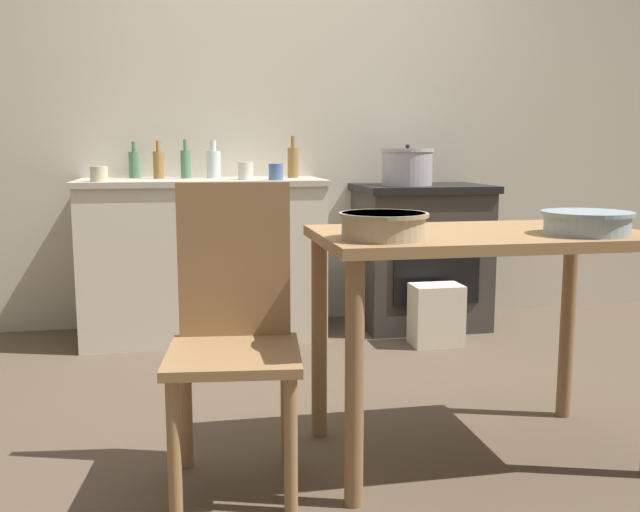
{
  "coord_description": "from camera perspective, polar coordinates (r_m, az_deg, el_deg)",
  "views": [
    {
      "loc": [
        -0.6,
        -2.69,
        1.05
      ],
      "look_at": [
        0.0,
        0.38,
        0.57
      ],
      "focal_mm": 40.0,
      "sensor_mm": 36.0,
      "label": 1
    }
  ],
  "objects": [
    {
      "name": "ground_plane",
      "position": [
        2.95,
        1.45,
        -12.12
      ],
      "size": [
        14.0,
        14.0,
        0.0
      ],
      "primitive_type": "plane",
      "color": "brown"
    },
    {
      "name": "wall_back",
      "position": [
        4.32,
        -3.16,
        11.68
      ],
      "size": [
        8.0,
        0.07,
        2.55
      ],
      "color": "beige",
      "rests_on": "ground_plane"
    },
    {
      "name": "counter_cabinet",
      "position": [
        4.0,
        -9.3,
        -0.17
      ],
      "size": [
        1.33,
        0.6,
        0.88
      ],
      "color": "beige",
      "rests_on": "ground_plane"
    },
    {
      "name": "stove",
      "position": [
        4.24,
        8.02,
        0.07
      ],
      "size": [
        0.75,
        0.6,
        0.83
      ],
      "color": "#38332D",
      "rests_on": "ground_plane"
    },
    {
      "name": "work_table",
      "position": [
        2.42,
        12.62,
        -1.04
      ],
      "size": [
        1.08,
        0.63,
        0.77
      ],
      "color": "#997047",
      "rests_on": "ground_plane"
    },
    {
      "name": "chair",
      "position": [
        2.25,
        -6.89,
        -5.71
      ],
      "size": [
        0.44,
        0.44,
        0.94
      ],
      "rotation": [
        0.0,
        0.0,
        -0.11
      ],
      "color": "#997047",
      "rests_on": "ground_plane"
    },
    {
      "name": "flour_sack",
      "position": [
        3.86,
        9.28,
        -4.67
      ],
      "size": [
        0.27,
        0.19,
        0.33
      ],
      "primitive_type": "cube",
      "color": "beige",
      "rests_on": "ground_plane"
    },
    {
      "name": "stock_pot",
      "position": [
        4.11,
        6.99,
        7.09
      ],
      "size": [
        0.3,
        0.3,
        0.23
      ],
      "color": "#A8A8AD",
      "rests_on": "stove"
    },
    {
      "name": "mixing_bowl_large",
      "position": [
        2.41,
        20.57,
        2.61
      ],
      "size": [
        0.28,
        0.28,
        0.07
      ],
      "color": "#93A8B2",
      "rests_on": "work_table"
    },
    {
      "name": "mixing_bowl_small",
      "position": [
        2.15,
        5.1,
        2.54
      ],
      "size": [
        0.27,
        0.27,
        0.08
      ],
      "color": "tan",
      "rests_on": "work_table"
    },
    {
      "name": "bottle_far_left",
      "position": [
        4.06,
        -12.79,
        7.19
      ],
      "size": [
        0.06,
        0.06,
        0.21
      ],
      "color": "olive",
      "rests_on": "counter_cabinet"
    },
    {
      "name": "bottle_left",
      "position": [
        4.07,
        -10.69,
        7.3
      ],
      "size": [
        0.06,
        0.06,
        0.22
      ],
      "color": "#517F5B",
      "rests_on": "counter_cabinet"
    },
    {
      "name": "bottle_mid_left",
      "position": [
        4.09,
        -8.51,
        7.33
      ],
      "size": [
        0.08,
        0.08,
        0.21
      ],
      "color": "silver",
      "rests_on": "counter_cabinet"
    },
    {
      "name": "bottle_center_left",
      "position": [
        4.08,
        -2.17,
        7.55
      ],
      "size": [
        0.06,
        0.06,
        0.23
      ],
      "color": "olive",
      "rests_on": "counter_cabinet"
    },
    {
      "name": "bottle_center",
      "position": [
        4.17,
        -14.61,
        7.13
      ],
      "size": [
        0.07,
        0.07,
        0.2
      ],
      "color": "#517F5B",
      "rests_on": "counter_cabinet"
    },
    {
      "name": "cup_center_right",
      "position": [
        3.85,
        -5.98,
        6.79
      ],
      "size": [
        0.08,
        0.08,
        0.09
      ],
      "primitive_type": "cylinder",
      "color": "silver",
      "rests_on": "counter_cabinet"
    },
    {
      "name": "cup_mid_right",
      "position": [
        3.79,
        -3.55,
        6.74
      ],
      "size": [
        0.08,
        0.08,
        0.09
      ],
      "primitive_type": "cylinder",
      "color": "#4C6B99",
      "rests_on": "counter_cabinet"
    },
    {
      "name": "cup_right",
      "position": [
        3.79,
        -17.26,
        6.29
      ],
      "size": [
        0.09,
        0.09,
        0.08
      ],
      "primitive_type": "cylinder",
      "color": "beige",
      "rests_on": "counter_cabinet"
    }
  ]
}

